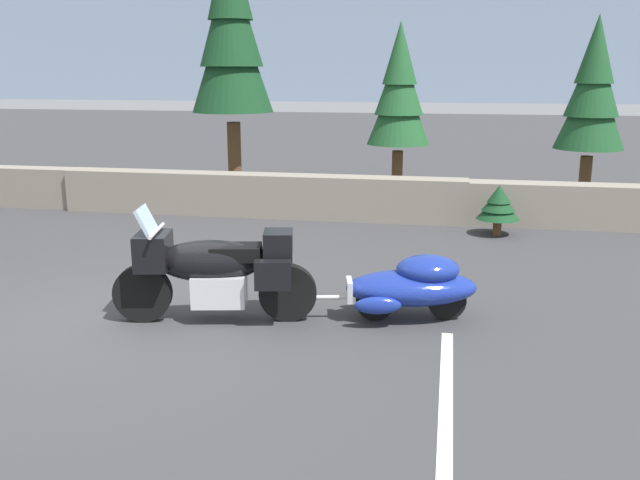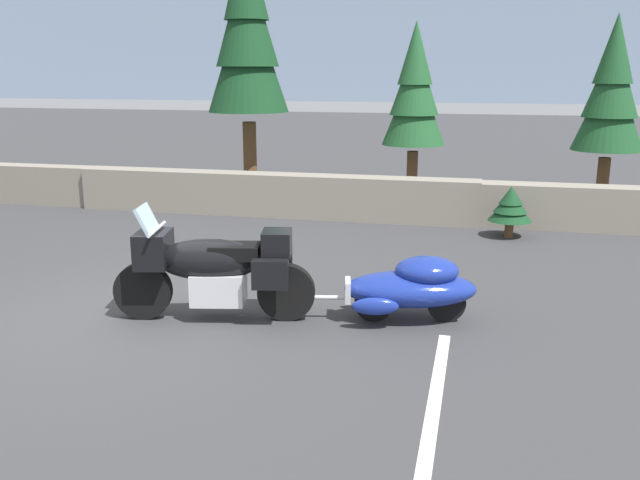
% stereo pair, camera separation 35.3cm
% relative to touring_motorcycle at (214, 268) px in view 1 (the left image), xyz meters
% --- Properties ---
extents(ground_plane, '(80.00, 80.00, 0.00)m').
position_rel_touring_motorcycle_xyz_m(ground_plane, '(-1.06, -0.23, -0.62)').
color(ground_plane, '#38383A').
extents(stone_guard_wall, '(24.00, 0.64, 0.83)m').
position_rel_touring_motorcycle_xyz_m(stone_guard_wall, '(-0.74, 5.79, -0.21)').
color(stone_guard_wall, gray).
rests_on(stone_guard_wall, ground).
extents(distant_ridgeline, '(240.00, 80.00, 16.00)m').
position_rel_touring_motorcycle_xyz_m(distant_ridgeline, '(-1.06, 95.78, 7.38)').
color(distant_ridgeline, '#7F93AD').
rests_on(distant_ridgeline, ground).
extents(touring_motorcycle, '(2.29, 1.02, 1.33)m').
position_rel_touring_motorcycle_xyz_m(touring_motorcycle, '(0.00, 0.00, 0.00)').
color(touring_motorcycle, black).
rests_on(touring_motorcycle, ground).
extents(car_shaped_trailer, '(2.23, 1.00, 0.76)m').
position_rel_touring_motorcycle_xyz_m(car_shaped_trailer, '(2.21, 0.46, -0.21)').
color(car_shaped_trailer, black).
rests_on(car_shaped_trailer, ground).
extents(pine_tree_tall, '(1.76, 1.76, 5.83)m').
position_rel_touring_motorcycle_xyz_m(pine_tree_tall, '(-2.16, 7.62, 3.03)').
color(pine_tree_tall, brown).
rests_on(pine_tree_tall, ground).
extents(pine_tree_secondary, '(1.34, 1.34, 3.81)m').
position_rel_touring_motorcycle_xyz_m(pine_tree_secondary, '(1.45, 7.89, 1.76)').
color(pine_tree_secondary, brown).
rests_on(pine_tree_secondary, ground).
extents(pine_tree_far_right, '(1.36, 1.36, 3.86)m').
position_rel_touring_motorcycle_xyz_m(pine_tree_far_right, '(5.29, 7.51, 1.80)').
color(pine_tree_far_right, brown).
rests_on(pine_tree_far_right, ground).
extents(pine_sapling_near, '(0.74, 0.74, 0.88)m').
position_rel_touring_motorcycle_xyz_m(pine_sapling_near, '(3.43, 4.95, -0.07)').
color(pine_sapling_near, brown).
rests_on(pine_sapling_near, ground).
extents(parking_stripe_marker, '(0.12, 3.60, 0.01)m').
position_rel_touring_motorcycle_xyz_m(parking_stripe_marker, '(2.62, -1.73, -0.62)').
color(parking_stripe_marker, silver).
rests_on(parking_stripe_marker, ground).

